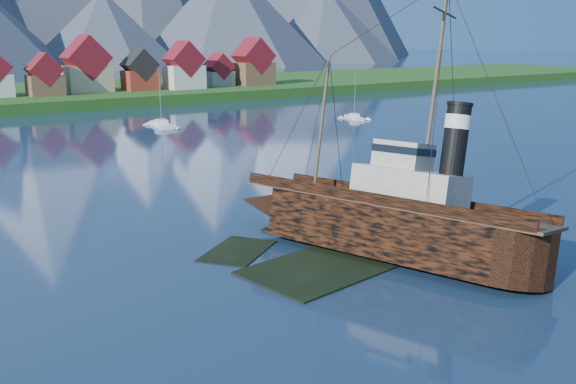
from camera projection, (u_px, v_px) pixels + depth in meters
ground at (350, 250)px, 61.51m from camera, size 1400.00×1400.00×0.00m
shoal at (350, 245)px, 64.29m from camera, size 31.71×21.24×1.14m
seawall at (19, 115)px, 166.37m from camera, size 600.00×2.50×2.00m
tugboat_wreck at (375, 217)px, 60.85m from camera, size 7.78×33.53×26.57m
sailboat_d at (354, 118)px, 157.67m from camera, size 4.82×8.67×11.53m
sailboat_e at (161, 125)px, 144.66m from camera, size 4.93×11.65×13.13m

